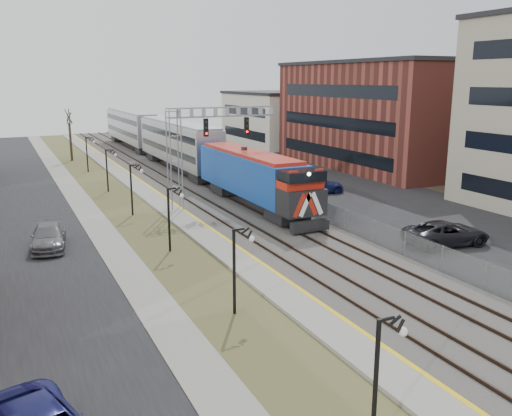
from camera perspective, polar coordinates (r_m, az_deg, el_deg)
ground at (r=20.81m, az=17.80°, el=-16.97°), size 160.00×160.00×0.00m
street_west at (r=48.88m, az=-23.29°, el=0.16°), size 7.00×120.00×0.04m
sidewalk at (r=49.20m, az=-18.07°, el=0.70°), size 2.00×120.00×0.08m
grass_median at (r=49.65m, az=-14.65°, el=1.03°), size 4.00×120.00×0.06m
platform at (r=50.25m, az=-11.30°, el=1.46°), size 2.00×120.00×0.24m
ballast_bed at (r=51.66m, az=-5.92°, el=1.95°), size 8.00×120.00×0.20m
parking_lot at (r=56.72m, az=5.58°, el=2.91°), size 16.00×120.00×0.04m
platform_edge at (r=50.44m, az=-10.34°, el=1.69°), size 0.24×120.00×0.01m
track_near at (r=51.01m, az=-8.04°, el=1.94°), size 1.58×120.00×0.15m
track_far at (r=52.13m, az=-4.37°, el=2.28°), size 1.58×120.00×0.15m
train at (r=66.01m, az=-9.22°, el=6.79°), size 3.00×63.05×5.33m
signal_gantry at (r=43.36m, az=-6.45°, el=7.09°), size 9.00×1.07×8.15m
lampposts at (r=33.33m, az=-9.29°, el=-1.19°), size 0.14×62.14×4.00m
fence at (r=53.04m, az=-1.66°, el=3.09°), size 0.04×120.00×1.60m
buildings_east at (r=61.48m, az=19.03°, el=8.97°), size 16.00×76.00×15.00m
bare_trees at (r=52.24m, az=-25.03°, el=3.79°), size 12.30×42.30×5.95m
car_lot_c at (r=36.35m, az=19.39°, el=-2.57°), size 5.81×3.22×1.54m
car_lot_d at (r=50.29m, az=6.34°, el=2.39°), size 5.49×2.84×1.52m
car_lot_e at (r=55.49m, az=1.27°, el=3.46°), size 4.52×2.90×1.43m
car_lot_f at (r=61.21m, az=-2.08°, el=4.46°), size 5.04×3.45×1.57m
car_street_b at (r=36.13m, az=-21.02°, el=-2.90°), size 2.60×5.11×1.42m
car_lot_g at (r=64.38m, az=-3.17°, el=4.79°), size 5.15×3.07×1.34m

